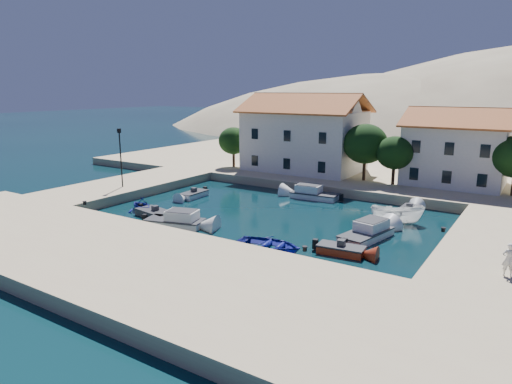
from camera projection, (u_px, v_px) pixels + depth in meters
ground at (202, 247)px, 33.35m from camera, size 400.00×400.00×0.00m
quay_south at (140, 266)px, 28.33m from camera, size 52.00×12.00×1.00m
quay_west at (128, 186)px, 51.49m from camera, size 8.00×20.00×1.00m
quay_north at (388, 168)px, 63.30m from camera, size 80.00×36.00×1.00m
building_left at (304, 132)px, 58.15m from camera, size 14.70×9.45×9.70m
building_mid at (456, 146)px, 49.59m from camera, size 10.50×8.40×8.30m
trees at (378, 148)px, 50.74m from camera, size 37.30×5.30×6.45m
lamppost at (120, 152)px, 48.12m from camera, size 0.35×0.25×6.22m
bollards at (262, 225)px, 34.78m from camera, size 29.36×9.56×0.30m
motorboat_grey_sw at (155, 214)px, 40.96m from camera, size 4.31×2.52×1.25m
cabin_cruiser_south at (175, 221)px, 38.19m from camera, size 5.24×3.31×1.60m
rowboat_south at (269, 249)px, 32.78m from camera, size 5.14×3.94×0.99m
motorboat_red_se at (341, 250)px, 31.77m from camera, size 3.37×1.76×1.25m
cabin_cruiser_east at (366, 233)px, 34.87m from camera, size 3.05×5.46×1.60m
boat_east at (397, 223)px, 39.25m from camera, size 4.80×3.03×1.74m
motorboat_white_ne at (409, 211)px, 41.75m from camera, size 1.68×3.58×1.25m
rowboat_west at (142, 211)px, 42.90m from camera, size 3.65×3.37×1.59m
motorboat_white_west at (194, 195)px, 48.37m from camera, size 1.59×3.39×1.25m
cabin_cruiser_north at (315, 194)px, 47.84m from camera, size 5.07×2.41×1.60m
pedestrian at (509, 259)px, 25.46m from camera, size 0.81×0.65×1.93m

